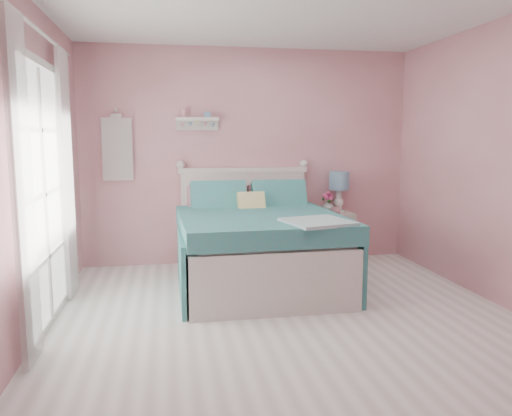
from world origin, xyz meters
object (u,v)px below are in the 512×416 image
object	(u,v)px
table_lamp	(339,184)
vase	(328,206)
bed	(257,246)
teacup	(336,211)
nightstand	(334,237)

from	to	relation	value
table_lamp	vase	distance (m)	0.31
bed	teacup	distance (m)	1.27
table_lamp	vase	world-z (taller)	table_lamp
nightstand	table_lamp	size ratio (longest dim) A/B	1.25
table_lamp	teacup	distance (m)	0.38
bed	table_lamp	size ratio (longest dim) A/B	4.12
bed	nightstand	distance (m)	1.36
bed	vase	world-z (taller)	bed
bed	teacup	xyz separation A→B (m)	(1.07, 0.63, 0.26)
bed	nightstand	xyz separation A→B (m)	(1.11, 0.78, -0.09)
bed	vase	distance (m)	1.35
bed	vase	xyz separation A→B (m)	(1.04, 0.82, 0.30)
nightstand	teacup	distance (m)	0.39
nightstand	teacup	world-z (taller)	teacup
table_lamp	teacup	size ratio (longest dim) A/B	4.48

